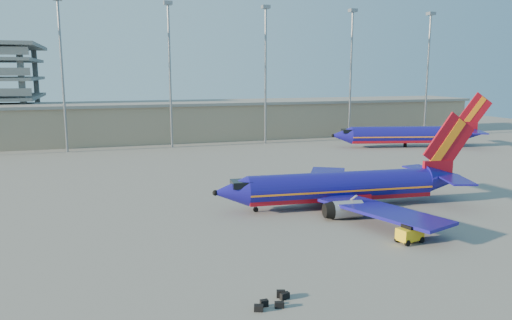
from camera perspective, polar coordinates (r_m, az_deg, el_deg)
The scene contains 7 objects.
ground at distance 59.91m, azimuth 1.44°, elevation -4.62°, with size 220.00×220.00×0.00m, color slate.
terminal_building at distance 116.95m, azimuth -3.13°, elevation 4.72°, with size 122.00×16.00×8.50m.
light_mast_row at distance 103.62m, azimuth -4.26°, elevation 11.35°, with size 101.60×1.60×28.65m.
aircraft_main at distance 57.62m, azimuth 10.25°, elevation -3.06°, with size 31.22×29.95×10.57m.
aircraft_second at distance 106.12m, azimuth 17.16°, elevation 2.78°, with size 32.29×14.83×11.11m.
baggage_tug at distance 47.32m, azimuth 17.17°, elevation -8.00°, with size 2.59×1.88×1.68m.
luggage_pile at distance 34.29m, azimuth 2.02°, elevation -15.82°, with size 2.91×1.93×0.52m.
Camera 1 is at (-18.83, -54.81, 15.18)m, focal length 35.00 mm.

